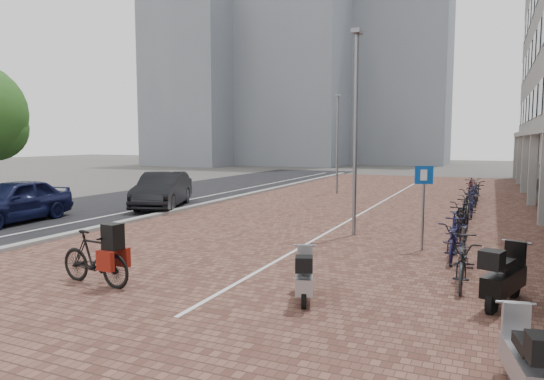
# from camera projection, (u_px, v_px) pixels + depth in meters

# --- Properties ---
(ground) EXTENTS (140.00, 140.00, 0.00)m
(ground) POSITION_uv_depth(u_px,v_px,m) (172.00, 265.00, 12.07)
(ground) COLOR #474442
(ground) RESTS_ON ground
(plaza_brick) EXTENTS (14.50, 42.00, 0.04)m
(plaza_brick) POSITION_uv_depth(u_px,v_px,m) (367.00, 208.00, 22.17)
(plaza_brick) COLOR brown
(plaza_brick) RESTS_ON ground
(street_asphalt) EXTENTS (8.00, 50.00, 0.03)m
(street_asphalt) POSITION_uv_depth(u_px,v_px,m) (165.00, 197.00, 26.62)
(street_asphalt) COLOR black
(street_asphalt) RESTS_ON ground
(curb) EXTENTS (0.35, 42.00, 0.14)m
(curb) POSITION_uv_depth(u_px,v_px,m) (228.00, 199.00, 25.04)
(curb) COLOR gray
(curb) RESTS_ON ground
(lane_line) EXTENTS (0.12, 44.00, 0.00)m
(lane_line) POSITION_uv_depth(u_px,v_px,m) (196.00, 198.00, 25.81)
(lane_line) COLOR white
(lane_line) RESTS_ON street_asphalt
(parking_line) EXTENTS (0.10, 30.00, 0.00)m
(parking_line) POSITION_uv_depth(u_px,v_px,m) (371.00, 208.00, 22.09)
(parking_line) COLOR white
(parking_line) RESTS_ON plaza_brick
(bg_towers) EXTENTS (33.00, 23.00, 32.00)m
(bg_towers) POSITION_uv_depth(u_px,v_px,m) (307.00, 51.00, 60.94)
(bg_towers) COLOR gray
(bg_towers) RESTS_ON ground
(car_navy) EXTENTS (2.35, 4.92, 1.62)m
(car_navy) POSITION_uv_depth(u_px,v_px,m) (11.00, 201.00, 18.16)
(car_navy) COLOR #0E1233
(car_navy) RESTS_ON ground
(car_dark) EXTENTS (3.39, 5.17, 1.61)m
(car_dark) POSITION_uv_depth(u_px,v_px,m) (162.00, 190.00, 22.28)
(car_dark) COLOR black
(car_dark) RESTS_ON ground
(hero_bike) EXTENTS (1.97, 0.72, 1.36)m
(hero_bike) POSITION_uv_depth(u_px,v_px,m) (95.00, 257.00, 10.36)
(hero_bike) COLOR black
(hero_bike) RESTS_ON ground
(scooter_front) EXTENTS (0.91, 1.52, 1.00)m
(scooter_front) POSITION_uv_depth(u_px,v_px,m) (305.00, 275.00, 9.40)
(scooter_front) COLOR #A3A3A8
(scooter_front) RESTS_ON ground
(scooter_mid) EXTENTS (1.06, 1.78, 1.17)m
(scooter_mid) POSITION_uv_depth(u_px,v_px,m) (504.00, 276.00, 9.03)
(scooter_mid) COLOR black
(scooter_mid) RESTS_ON ground
(scooter_back) EXTENTS (0.76, 1.59, 1.05)m
(scooter_back) POSITION_uv_depth(u_px,v_px,m) (526.00, 358.00, 5.76)
(scooter_back) COLOR #9B9A9F
(scooter_back) RESTS_ON ground
(parking_sign) EXTENTS (0.47, 0.22, 2.36)m
(parking_sign) POSITION_uv_depth(u_px,v_px,m) (423.00, 195.00, 13.46)
(parking_sign) COLOR slate
(parking_sign) RESTS_ON ground
(lamp_near) EXTENTS (0.12, 0.12, 6.37)m
(lamp_near) POSITION_uv_depth(u_px,v_px,m) (355.00, 136.00, 15.47)
(lamp_near) COLOR slate
(lamp_near) RESTS_ON ground
(lamp_far) EXTENTS (0.12, 0.12, 5.54)m
(lamp_far) POSITION_uv_depth(u_px,v_px,m) (337.00, 145.00, 27.85)
(lamp_far) COLOR slate
(lamp_far) RESTS_ON ground
(bike_row) EXTENTS (1.26, 20.42, 1.05)m
(bike_row) POSITION_uv_depth(u_px,v_px,m) (468.00, 207.00, 18.75)
(bike_row) COLOR black
(bike_row) RESTS_ON ground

